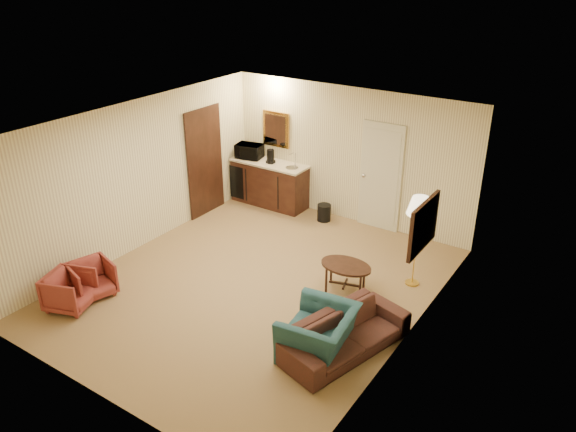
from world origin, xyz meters
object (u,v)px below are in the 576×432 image
rose_chair_near (69,289)px  microwave (249,150)px  floor_lamp (416,242)px  coffee_table (345,278)px  waste_bin (324,213)px  teal_armchair (319,326)px  rose_chair_far (92,278)px  coffee_maker (271,156)px  wetbar_cabinet (270,183)px  sofa (346,328)px

rose_chair_near → microwave: microwave is taller
floor_lamp → coffee_table: bearing=-135.7°
floor_lamp → waste_bin: 2.72m
teal_armchair → rose_chair_near: bearing=-80.4°
rose_chair_far → coffee_maker: size_ratio=2.17×
wetbar_cabinet → teal_armchair: size_ratio=1.68×
sofa → teal_armchair: 0.38m
teal_armchair → rose_chair_far: (-3.58, -0.70, -0.12)m
sofa → microwave: size_ratio=3.41×
wetbar_cabinet → microwave: (-0.50, -0.01, 0.64)m
rose_chair_far → waste_bin: bearing=-4.0°
teal_armchair → coffee_maker: 4.92m
rose_chair_near → microwave: 4.79m
waste_bin → microwave: bearing=178.0°
teal_armchair → rose_chair_far: bearing=-86.4°
coffee_table → coffee_maker: size_ratio=2.89×
wetbar_cabinet → coffee_maker: bearing=-20.8°
floor_lamp → coffee_maker: (-3.65, 1.30, 0.31)m
sofa → teal_armchair: (-0.27, -0.26, 0.07)m
floor_lamp → coffee_maker: bearing=160.4°
wetbar_cabinet → waste_bin: wetbar_cabinet is taller
rose_chair_far → microwave: size_ratio=1.15×
sofa → coffee_table: (-0.69, 1.27, -0.12)m
sofa → coffee_maker: coffee_maker is taller
rose_chair_far → microwave: (-0.25, 4.31, 0.80)m
rose_chair_near → floor_lamp: bearing=-68.9°
sofa → rose_chair_near: sofa is taller
waste_bin → coffee_maker: bearing=177.7°
sofa → coffee_table: size_ratio=2.24×
rose_chair_far → coffee_maker: 4.38m
wetbar_cabinet → rose_chair_near: wetbar_cabinet is taller
waste_bin → coffee_maker: coffee_maker is taller
microwave → wetbar_cabinet: bearing=-10.7°
coffee_maker → floor_lamp: bearing=-5.5°
coffee_maker → rose_chair_far: bearing=-79.8°
wetbar_cabinet → floor_lamp: (3.70, -1.32, 0.29)m
rose_chair_far → floor_lamp: bearing=-36.1°
coffee_table → floor_lamp: floor_lamp is taller
teal_armchair → rose_chair_near: 3.75m
rose_chair_near → waste_bin: bearing=-38.6°
rose_chair_near → teal_armchair: bearing=-92.5°
wetbar_cabinet → rose_chair_near: (-0.25, -4.72, -0.15)m
rose_chair_far → waste_bin: size_ratio=1.83×
wetbar_cabinet → rose_chair_near: bearing=-93.0°
sofa → coffee_table: bearing=44.6°
floor_lamp → coffee_maker: floor_lamp is taller
microwave → rose_chair_near: bearing=-98.4°
teal_armchair → coffee_table: (-0.42, 1.53, -0.19)m
sofa → floor_lamp: size_ratio=1.21×
microwave → coffee_maker: (0.55, -0.01, -0.04)m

